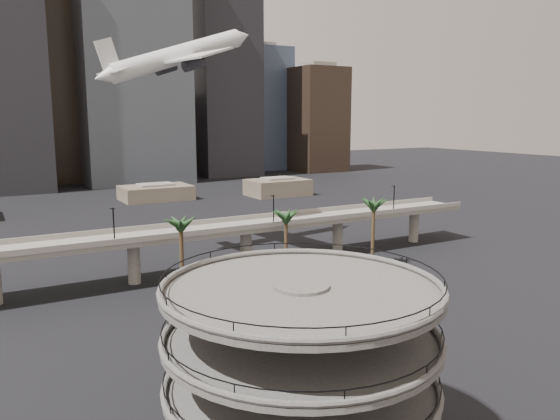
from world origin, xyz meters
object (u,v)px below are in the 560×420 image
parking_ramp (301,362)px  airborne_jet (178,56)px  car_b (343,336)px  car_c (431,306)px  overpass (192,236)px  car_a (247,354)px

parking_ramp → airborne_jet: (16.65, 74.33, 31.44)m
car_b → airborne_jet: bearing=-0.9°
car_c → overpass: bearing=48.3°
overpass → car_c: (24.82, -35.96, -6.67)m
parking_ramp → airborne_jet: size_ratio=0.61×
overpass → car_a: bearing=-101.1°
overpass → car_a: 38.96m
parking_ramp → overpass: bearing=77.6°
airborne_jet → car_a: airborne_jet is taller
overpass → airborne_jet: bearing=76.6°
parking_ramp → overpass: size_ratio=0.17×
car_b → car_c: car_b is taller
car_a → overpass: bearing=18.8°
airborne_jet → car_c: 68.76m
airborne_jet → car_b: bearing=-96.5°
car_b → car_a: bearing=81.4°
overpass → car_b: overpass is taller
car_a → airborne_jet: bearing=18.1°
parking_ramp → car_b: 29.21m
parking_ramp → car_b: (19.12, 20.12, -9.10)m
car_a → car_b: 13.56m
parking_ramp → car_c: (37.82, 23.04, -9.16)m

